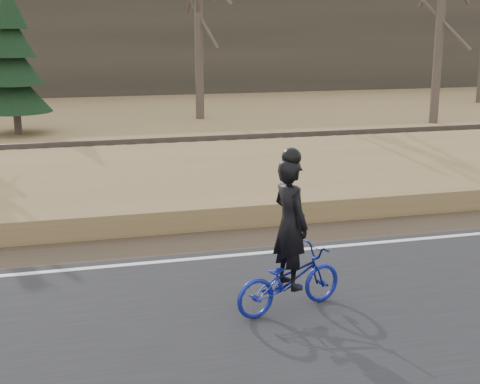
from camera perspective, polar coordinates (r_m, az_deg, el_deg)
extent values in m
plane|color=olive|center=(11.07, -7.56, -6.67)|extent=(120.00, 120.00, 0.00)
cube|color=black|center=(8.78, -5.40, -12.11)|extent=(120.00, 6.00, 0.06)
cube|color=silver|center=(11.24, -7.71, -6.01)|extent=(120.00, 0.12, 0.01)
cube|color=#473A2B|center=(12.19, -8.30, -4.63)|extent=(120.00, 1.60, 0.04)
cube|color=olive|center=(15.00, -9.67, -0.33)|extent=(120.00, 5.00, 0.44)
cube|color=slate|center=(18.70, -10.77, 2.48)|extent=(120.00, 3.00, 0.45)
cube|color=black|center=(18.64, -10.82, 3.37)|extent=(120.00, 2.40, 0.14)
cube|color=brown|center=(17.91, -10.66, 3.42)|extent=(120.00, 0.07, 0.15)
cube|color=brown|center=(19.32, -11.00, 4.17)|extent=(120.00, 0.07, 0.15)
cube|color=#383328|center=(40.32, -13.38, 12.41)|extent=(120.00, 4.00, 6.00)
imported|color=navy|center=(9.27, 4.22, -7.47)|extent=(1.76, 1.02, 0.88)
imported|color=black|center=(9.01, 4.31, -2.72)|extent=(0.59, 0.74, 1.78)
sphere|color=black|center=(8.79, 4.42, 2.97)|extent=(0.26, 0.26, 0.26)
cylinder|color=#4F433A|center=(28.61, -3.55, 15.00)|extent=(0.36, 0.36, 8.76)
cylinder|color=#4F433A|center=(28.44, 16.69, 13.28)|extent=(0.36, 0.36, 7.59)
cylinder|color=#4F433A|center=(25.98, -18.46, 5.91)|extent=(0.28, 0.28, 1.08)
cone|color=black|center=(25.87, -18.64, 8.22)|extent=(2.60, 2.60, 1.57)
cone|color=black|center=(25.80, -18.82, 10.40)|extent=(2.15, 2.15, 1.57)
cone|color=black|center=(25.77, -18.99, 12.58)|extent=(1.70, 1.70, 1.57)
cone|color=black|center=(25.78, -19.17, 14.77)|extent=(1.25, 1.25, 1.57)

